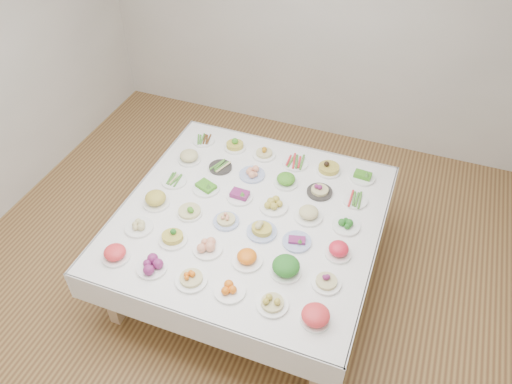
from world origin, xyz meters
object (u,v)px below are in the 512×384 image
(dish_0, at_px, (115,253))
(dish_18, at_px, (174,180))
(display_table, at_px, (250,221))
(dish_35, at_px, (363,175))

(dish_0, xyz_separation_m, dish_18, (0.00, 0.93, -0.04))
(display_table, relative_size, dish_35, 9.54)
(dish_18, xyz_separation_m, dish_35, (1.54, 0.63, 0.02))
(display_table, bearing_deg, dish_35, 45.34)
(dish_18, bearing_deg, dish_35, 22.26)
(dish_0, relative_size, dish_35, 1.00)
(display_table, bearing_deg, dish_18, 169.13)
(display_table, bearing_deg, dish_0, -134.92)
(dish_0, height_order, dish_35, dish_0)
(display_table, distance_m, dish_35, 1.10)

